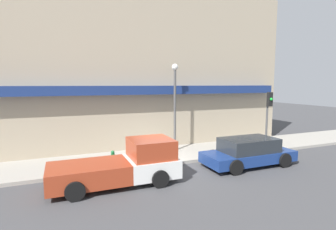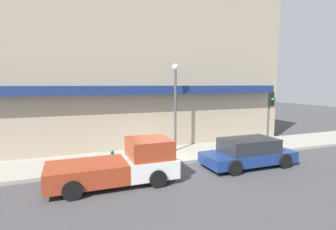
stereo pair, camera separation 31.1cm
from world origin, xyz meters
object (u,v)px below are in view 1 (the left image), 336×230
traffic_light (268,110)px  pickup_truck (124,165)px  fire_hydrant (113,158)px  parked_car (248,152)px  street_lamp (175,96)px

traffic_light → pickup_truck: bearing=-169.3°
fire_hydrant → traffic_light: (9.00, -0.49, 2.00)m
pickup_truck → traffic_light: (8.96, 1.70, 1.73)m
parked_car → fire_hydrant: parked_car is taller
traffic_light → parked_car: bearing=-148.4°
pickup_truck → parked_car: (6.21, -0.00, -0.09)m
pickup_truck → street_lamp: 5.75m
pickup_truck → traffic_light: 9.28m
pickup_truck → street_lamp: street_lamp is taller
street_lamp → traffic_light: size_ratio=1.47×
parked_car → fire_hydrant: size_ratio=6.74×
pickup_truck → fire_hydrant: 2.20m
pickup_truck → fire_hydrant: bearing=89.2°
parked_car → street_lamp: (-2.42, 3.49, 2.64)m
parked_car → fire_hydrant: 6.62m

